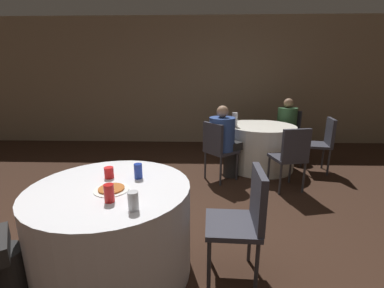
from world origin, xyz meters
TOP-DOWN VIEW (x-y plane):
  - ground_plane at (0.00, 0.00)m, footprint 16.00×16.00m
  - wall_back at (0.00, 4.21)m, footprint 16.00×0.06m
  - table_near at (-0.21, -0.04)m, footprint 1.21×1.21m
  - table_far at (1.49, 2.47)m, footprint 1.16×1.16m
  - chair_near_east at (0.81, -0.07)m, footprint 0.42×0.41m
  - chair_far_south at (1.69, 1.50)m, footprint 0.47×0.48m
  - chair_far_northeast at (2.19, 3.17)m, footprint 0.57×0.57m
  - chair_far_east at (2.46, 2.28)m, footprint 0.47×0.47m
  - chair_far_southwest at (0.72, 1.84)m, footprint 0.56×0.56m
  - person_blue_shirt at (0.84, 1.94)m, footprint 0.51×0.50m
  - person_green_jacket at (2.08, 3.06)m, footprint 0.49×0.49m
  - pizza_plate_near at (-0.17, -0.10)m, footprint 0.25×0.25m
  - soda_can_red at (-0.12, -0.28)m, footprint 0.07×0.07m
  - soda_can_silver at (0.06, -0.38)m, footprint 0.07×0.07m
  - soda_can_blue at (-0.03, 0.13)m, footprint 0.07×0.07m
  - cup_near at (-0.26, 0.13)m, footprint 0.07×0.07m
  - bottle_far at (1.03, 2.34)m, footprint 0.09×0.09m
  - cup_far at (1.04, 2.45)m, footprint 0.08×0.08m

SIDE VIEW (x-z plane):
  - ground_plane at x=0.00m, z-range 0.00..0.00m
  - table_near at x=-0.21m, z-range 0.00..0.74m
  - table_far at x=1.49m, z-range 0.00..0.74m
  - chair_near_east at x=0.81m, z-range 0.10..0.99m
  - chair_far_south at x=1.69m, z-range 0.10..0.99m
  - chair_far_northeast at x=2.19m, z-range 0.10..0.99m
  - chair_far_east at x=2.46m, z-range 0.10..0.99m
  - chair_far_southwest at x=0.72m, z-range 0.10..0.99m
  - person_green_jacket at x=2.08m, z-range 0.02..1.15m
  - person_blue_shirt at x=0.84m, z-range 0.03..1.16m
  - pizza_plate_near at x=-0.17m, z-range 0.74..0.75m
  - cup_far at x=1.04m, z-range 0.74..0.82m
  - cup_near at x=-0.26m, z-range 0.74..0.83m
  - soda_can_red at x=-0.12m, z-range 0.74..0.86m
  - soda_can_silver at x=0.06m, z-range 0.74..0.86m
  - soda_can_blue at x=-0.03m, z-range 0.74..0.86m
  - bottle_far at x=1.03m, z-range 0.74..0.97m
  - wall_back at x=0.00m, z-range 0.00..2.80m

